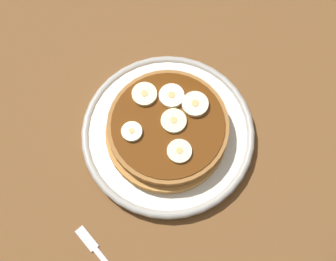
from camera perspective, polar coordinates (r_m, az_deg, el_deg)
name	(u,v)px	position (r cm, az deg, el deg)	size (l,w,h in cm)	color
ground_plane	(168,140)	(69.16, 0.00, -1.11)	(140.00, 140.00, 3.00)	brown
plate	(168,134)	(66.78, 0.00, -0.37)	(23.95, 23.95, 1.93)	silver
pancake_stack	(165,131)	(64.69, -0.32, -0.05)	(16.45, 16.62, 3.08)	#B9803E
banana_slice_0	(174,121)	(63.36, 0.67, 1.13)	(3.41, 3.41, 0.73)	#F1F0B3
banana_slice_1	(195,104)	(64.28, 3.21, 3.10)	(3.57, 3.57, 0.91)	#FCEABB
banana_slice_2	(179,151)	(61.94, 1.35, -2.48)	(3.22, 3.22, 0.69)	#F0EEB5
banana_slice_3	(132,132)	(62.95, -4.30, -0.16)	(2.75, 2.75, 0.77)	#F3F0C2
banana_slice_4	(144,94)	(64.94, -2.80, 4.29)	(3.41, 3.41, 0.79)	#F5E8B4
banana_slice_5	(172,96)	(64.69, 0.42, 4.08)	(3.44, 3.44, 0.90)	#FDE3C2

